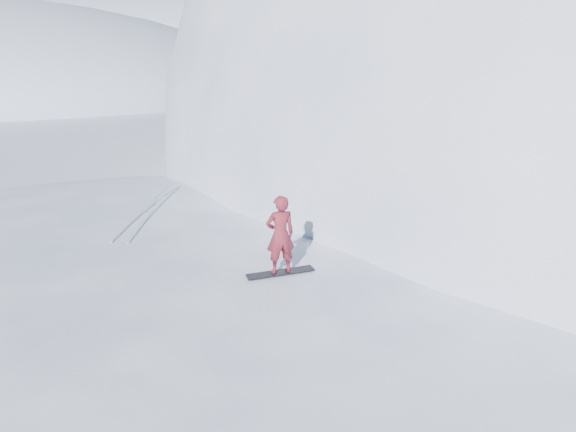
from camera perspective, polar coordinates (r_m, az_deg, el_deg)
name	(u,v)px	position (r m, az deg, el deg)	size (l,w,h in m)	color
ground	(118,389)	(13.21, -18.35, -17.77)	(400.00, 400.00, 0.00)	white
near_ridge	(202,325)	(15.07, -9.48, -11.91)	(36.00, 28.00, 4.80)	white
peak_shoulder	(457,182)	(30.36, 18.31, 3.61)	(28.00, 24.00, 18.00)	white
far_ridge_c	(189,70)	(127.73, -10.89, 15.63)	(140.00, 90.00, 36.00)	white
wind_bumps	(137,337)	(14.96, -16.41, -12.76)	(16.00, 14.40, 1.00)	white
snowboard	(280,272)	(12.35, -0.85, -6.28)	(1.66, 0.31, 0.03)	black
snowboarder	(280,235)	(11.96, -0.87, -2.10)	(0.70, 0.46, 1.91)	maroon
board_tracks	(150,207)	(17.50, -15.14, 0.93)	(1.32, 5.96, 0.04)	silver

